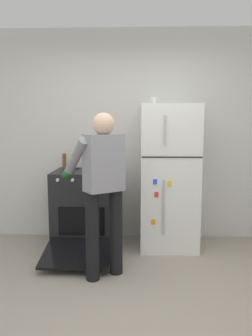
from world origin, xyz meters
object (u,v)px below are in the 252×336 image
at_px(person_cook, 102,180).
at_px(coffee_mug, 155,101).
at_px(refrigerator, 168,177).
at_px(red_pot, 98,167).
at_px(pepper_mill, 64,161).
at_px(stove_range, 86,209).

height_order(person_cook, coffee_mug, coffee_mug).
bearing_deg(refrigerator, red_pot, -176.68).
bearing_deg(coffee_mug, refrigerator, -15.84).
relative_size(refrigerator, pepper_mill, 9.26).
height_order(refrigerator, pepper_mill, refrigerator).
bearing_deg(coffee_mug, stove_range, -175.37).
distance_m(refrigerator, coffee_mug, 0.93).
bearing_deg(pepper_mill, stove_range, -36.01).
distance_m(stove_range, red_pot, 0.56).
height_order(person_cook, pepper_mill, person_cook).
xyz_separation_m(stove_range, coffee_mug, (0.84, 0.07, 1.31)).
distance_m(refrigerator, red_pot, 0.87).
distance_m(stove_range, person_cook, 1.01).
relative_size(refrigerator, person_cook, 1.08).
relative_size(stove_range, red_pot, 3.31).
xyz_separation_m(person_cook, red_pot, (-0.14, 0.79, 0.03)).
xyz_separation_m(person_cook, coffee_mug, (0.54, 0.89, 0.81)).
xyz_separation_m(refrigerator, pepper_mill, (-1.32, 0.20, 0.17)).
xyz_separation_m(stove_range, person_cook, (0.30, -0.82, 0.50)).
relative_size(red_pot, pepper_mill, 2.00).
distance_m(person_cook, pepper_mill, 1.20).
xyz_separation_m(refrigerator, coffee_mug, (-0.18, 0.05, 0.91)).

